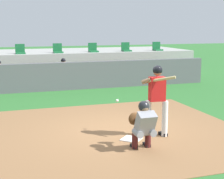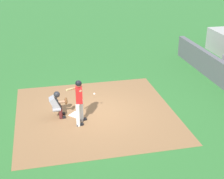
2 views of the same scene
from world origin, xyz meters
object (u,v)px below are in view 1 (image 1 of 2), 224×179
at_px(home_plate, 131,139).
at_px(stadium_seat_2, 20,51).
at_px(batter_at_plate, 157,96).
at_px(stadium_seat_3, 58,50).
at_px(stadium_seat_5, 126,49).
at_px(stadium_seat_6, 157,48).
at_px(catcher_crouched, 143,124).
at_px(dugout_player_1, 64,72).
at_px(stadium_seat_4, 93,49).

relative_size(home_plate, stadium_seat_2, 0.92).
bearing_deg(batter_at_plate, stadium_seat_3, 93.91).
bearing_deg(batter_at_plate, stadium_seat_5, 73.34).
relative_size(home_plate, stadium_seat_5, 0.92).
bearing_deg(stadium_seat_5, stadium_seat_6, 0.00).
height_order(catcher_crouched, stadium_seat_6, stadium_seat_6).
bearing_deg(stadium_seat_6, batter_at_plate, -115.79).
xyz_separation_m(stadium_seat_5, stadium_seat_6, (1.86, 0.00, 0.00)).
relative_size(dugout_player_1, stadium_seat_2, 2.71).
xyz_separation_m(home_plate, stadium_seat_2, (-1.86, 10.18, 1.51)).
bearing_deg(home_plate, stadium_seat_4, 79.66).
height_order(home_plate, dugout_player_1, dugout_player_1).
relative_size(stadium_seat_4, stadium_seat_6, 1.00).
height_order(home_plate, batter_at_plate, batter_at_plate).
distance_m(home_plate, catcher_crouched, 0.92).
relative_size(catcher_crouched, dugout_player_1, 1.43).
height_order(batter_at_plate, stadium_seat_2, stadium_seat_2).
relative_size(stadium_seat_2, stadium_seat_6, 1.00).
distance_m(catcher_crouched, stadium_seat_4, 11.08).
bearing_deg(stadium_seat_3, stadium_seat_2, 180.00).
bearing_deg(stadium_seat_4, stadium_seat_2, 180.00).
relative_size(batter_at_plate, stadium_seat_3, 3.76).
xyz_separation_m(stadium_seat_3, stadium_seat_4, (1.86, 0.00, 0.00)).
height_order(stadium_seat_2, stadium_seat_5, same).
bearing_deg(stadium_seat_3, stadium_seat_4, 0.00).
xyz_separation_m(dugout_player_1, stadium_seat_5, (3.80, 2.03, 0.86)).
bearing_deg(stadium_seat_2, home_plate, -79.66).
relative_size(stadium_seat_3, stadium_seat_4, 1.00).
bearing_deg(catcher_crouched, stadium_seat_5, 71.12).
bearing_deg(home_plate, stadium_seat_2, 100.34).
xyz_separation_m(home_plate, batter_at_plate, (0.69, 0.08, 1.01)).
bearing_deg(dugout_player_1, stadium_seat_4, 46.25).
relative_size(home_plate, stadium_seat_4, 0.92).
bearing_deg(dugout_player_1, batter_at_plate, -84.47).
xyz_separation_m(dugout_player_1, stadium_seat_4, (1.95, 2.03, 0.86)).
height_order(stadium_seat_3, stadium_seat_5, same).
relative_size(stadium_seat_2, stadium_seat_4, 1.00).
bearing_deg(stadium_seat_5, dugout_player_1, -151.86).
xyz_separation_m(stadium_seat_2, stadium_seat_3, (1.86, 0.00, 0.00)).
xyz_separation_m(batter_at_plate, catcher_crouched, (-0.70, -0.79, -0.43)).
bearing_deg(stadium_seat_3, catcher_crouched, -90.04).
bearing_deg(stadium_seat_5, stadium_seat_4, 180.00).
xyz_separation_m(stadium_seat_4, stadium_seat_5, (1.86, 0.00, 0.00)).
bearing_deg(catcher_crouched, stadium_seat_2, 99.64).
bearing_deg(stadium_seat_5, home_plate, -110.05).
distance_m(batter_at_plate, stadium_seat_2, 10.43).
xyz_separation_m(home_plate, stadium_seat_6, (5.57, 10.18, 1.51)).
bearing_deg(batter_at_plate, catcher_crouched, -131.67).
relative_size(stadium_seat_2, stadium_seat_3, 1.00).
xyz_separation_m(dugout_player_1, stadium_seat_3, (0.09, 2.03, 0.86)).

